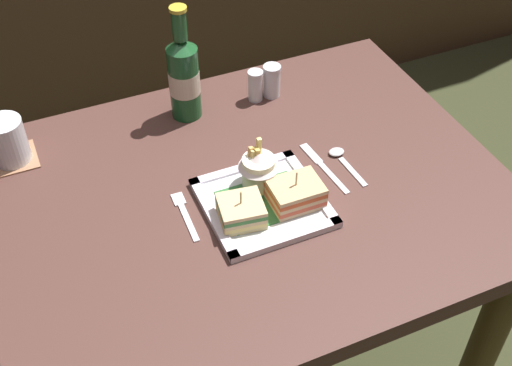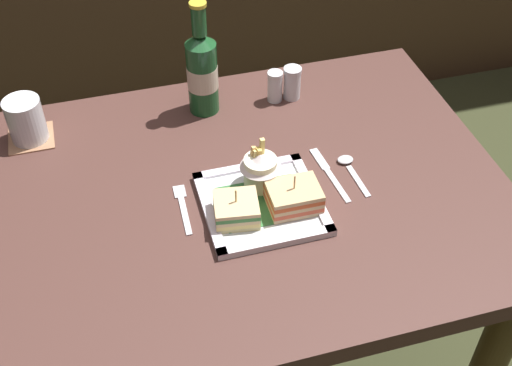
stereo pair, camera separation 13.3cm
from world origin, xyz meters
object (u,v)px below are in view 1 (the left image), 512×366
(square_plate, at_px, (263,203))
(fork, at_px, (185,213))
(fries_cup, at_px, (258,167))
(knife, at_px, (322,166))
(salt_shaker, at_px, (255,87))
(sandwich_half_left, at_px, (241,211))
(sandwich_half_right, at_px, (296,193))
(spoon, at_px, (341,157))
(dining_table, at_px, (249,230))
(beer_bottle, at_px, (184,76))
(water_glass, at_px, (8,143))
(pepper_shaker, at_px, (272,83))

(square_plate, bearing_deg, fork, 164.71)
(fries_cup, distance_m, knife, 0.16)
(salt_shaker, bearing_deg, sandwich_half_left, -117.42)
(sandwich_half_right, relative_size, spoon, 0.80)
(dining_table, relative_size, square_plate, 4.52)
(sandwich_half_right, relative_size, salt_shaker, 1.33)
(knife, bearing_deg, square_plate, -160.78)
(spoon, height_order, salt_shaker, salt_shaker)
(sandwich_half_left, bearing_deg, spoon, 18.12)
(beer_bottle, relative_size, spoon, 2.12)
(fork, bearing_deg, dining_table, 5.36)
(water_glass, height_order, pepper_shaker, water_glass)
(square_plate, height_order, sandwich_half_right, sandwich_half_right)
(fork, distance_m, knife, 0.32)
(fork, bearing_deg, knife, 2.81)
(fries_cup, height_order, knife, fries_cup)
(water_glass, bearing_deg, salt_shaker, -0.75)
(salt_shaker, bearing_deg, fries_cup, -112.41)
(dining_table, height_order, sandwich_half_left, sandwich_half_left)
(sandwich_half_left, xyz_separation_m, fork, (-0.09, 0.07, -0.03))
(sandwich_half_right, relative_size, fries_cup, 0.97)
(sandwich_half_left, bearing_deg, salt_shaker, 62.58)
(spoon, bearing_deg, pepper_shaker, 98.27)
(fork, bearing_deg, square_plate, -15.29)
(dining_table, xyz_separation_m, fries_cup, (0.02, -0.01, 0.19))
(sandwich_half_right, bearing_deg, fries_cup, 121.86)
(sandwich_half_left, bearing_deg, sandwich_half_right, -0.00)
(water_glass, xyz_separation_m, knife, (0.61, -0.29, -0.05))
(fries_cup, distance_m, salt_shaker, 0.31)
(fork, bearing_deg, fries_cup, 2.84)
(sandwich_half_left, xyz_separation_m, pepper_shaker, (0.23, 0.36, 0.00))
(square_plate, relative_size, knife, 1.32)
(beer_bottle, bearing_deg, spoon, -48.41)
(sandwich_half_right, bearing_deg, salt_shaker, 78.90)
(square_plate, distance_m, beer_bottle, 0.37)
(beer_bottle, bearing_deg, sandwich_half_right, -75.17)
(fries_cup, relative_size, knife, 0.60)
(water_glass, relative_size, knife, 0.57)
(sandwich_half_right, height_order, spoon, sandwich_half_right)
(sandwich_half_right, relative_size, pepper_shaker, 1.27)
(square_plate, xyz_separation_m, beer_bottle, (-0.04, 0.35, 0.10))
(fries_cup, distance_m, water_glass, 0.54)
(sandwich_half_left, distance_m, sandwich_half_right, 0.12)
(fork, distance_m, spoon, 0.37)
(sandwich_half_right, distance_m, pepper_shaker, 0.38)
(dining_table, xyz_separation_m, water_glass, (-0.43, 0.29, 0.17))
(sandwich_half_left, bearing_deg, water_glass, 135.84)
(beer_bottle, distance_m, fork, 0.34)
(sandwich_half_left, distance_m, knife, 0.24)
(dining_table, height_order, water_glass, water_glass)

